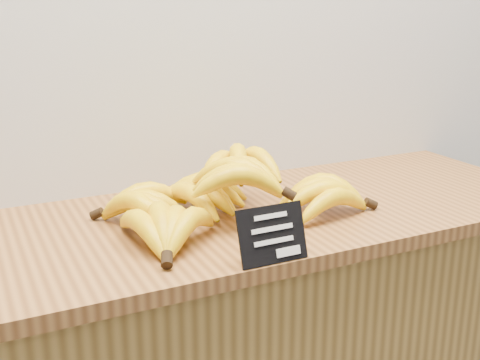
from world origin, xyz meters
TOP-DOWN VIEW (x-y plane):
  - counter_top at (0.15, 2.75)m, footprint 1.55×0.54m
  - chalkboard_sign at (0.12, 2.50)m, footprint 0.13×0.04m
  - banana_pile at (0.12, 2.73)m, footprint 0.62×0.41m

SIDE VIEW (x-z plane):
  - counter_top at x=0.15m, z-range 0.90..0.93m
  - chalkboard_sign at x=0.12m, z-range 0.93..1.03m
  - banana_pile at x=0.12m, z-range 0.92..1.05m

